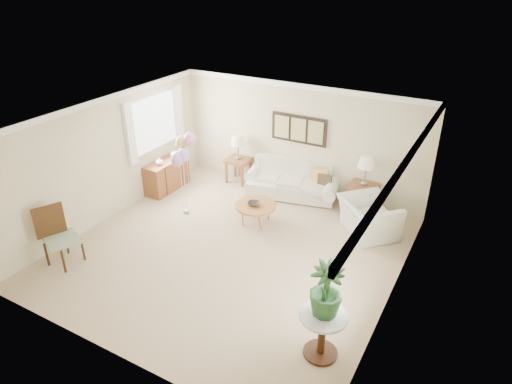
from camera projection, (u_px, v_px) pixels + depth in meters
ground_plane at (232, 251)px, 8.78m from camera, size 6.00×6.00×0.00m
room_shell at (227, 171)px, 8.15m from camera, size 6.04×6.04×2.60m
wall_art_triptych at (299, 129)px, 10.37m from camera, size 1.35×0.06×0.65m
sofa at (293, 183)px, 10.70m from camera, size 2.42×1.26×0.83m
end_table_left at (238, 162)px, 11.28m from camera, size 0.57×0.52×0.62m
end_table_right at (364, 189)px, 9.94m from camera, size 0.59×0.54×0.65m
lamp_left at (238, 141)px, 11.02m from camera, size 0.35×0.35×0.61m
lamp_right at (367, 163)px, 9.66m from camera, size 0.38×0.38×0.67m
coffee_table at (256, 206)px, 9.52m from camera, size 0.87×0.87×0.44m
decor_bowl at (254, 204)px, 9.47m from camera, size 0.34×0.34×0.07m
armchair at (368, 217)px, 9.18m from camera, size 1.48×1.48×0.73m
side_table at (323, 325)px, 6.23m from camera, size 0.67×0.67×0.72m
potted_plant at (326, 290)px, 5.99m from camera, size 0.51×0.51×0.81m
accent_chair at (58, 234)px, 8.20m from camera, size 0.74×0.73×1.13m
credenza at (167, 175)px, 10.97m from camera, size 0.46×1.20×0.74m
vase_white at (159, 161)px, 10.57m from camera, size 0.21×0.21×0.18m
vase_sage at (174, 153)px, 10.99m from camera, size 0.21×0.21×0.18m
balloon_cluster at (182, 151)px, 9.40m from camera, size 0.53×0.49×1.88m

